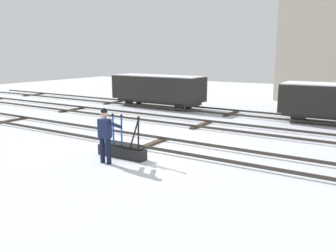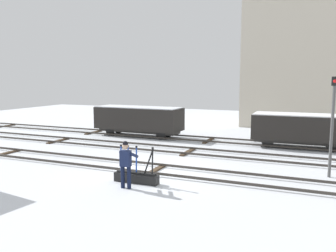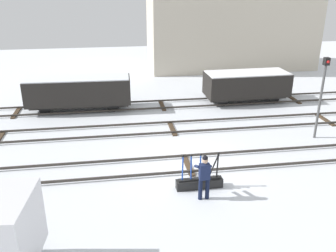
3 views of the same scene
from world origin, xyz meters
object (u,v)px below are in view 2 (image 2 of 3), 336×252
rail_worker (126,162)px  switch_lever_frame (136,176)px  signal_post (333,117)px  freight_car_back_track (138,119)px  freight_car_near_switch (300,128)px

rail_worker → switch_lever_frame: bearing=87.1°
signal_post → freight_car_back_track: size_ratio=0.66×
rail_worker → freight_car_near_switch: (5.41, 10.57, 0.17)m
rail_worker → freight_car_near_switch: size_ratio=0.33×
switch_lever_frame → signal_post: (6.86, 3.77, 2.22)m
freight_car_near_switch → rail_worker: bearing=-118.4°
switch_lever_frame → freight_car_back_track: freight_car_back_track is taller
freight_car_back_track → signal_post: bearing=-25.1°
freight_car_near_switch → freight_car_back_track: 10.50m
signal_post → freight_car_near_switch: 6.37m
rail_worker → signal_post: size_ratio=0.43×
switch_lever_frame → rail_worker: size_ratio=1.03×
switch_lever_frame → rail_worker: 1.05m
signal_post → freight_car_back_track: bearing=153.2°
rail_worker → freight_car_back_track: 11.73m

